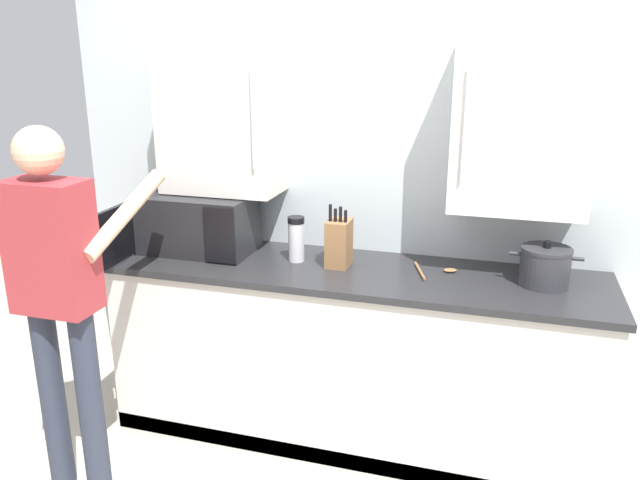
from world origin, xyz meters
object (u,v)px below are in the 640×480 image
stock_pot (545,266)px  person_figure (58,285)px  microwave_oven (191,223)px  thermos_flask (296,239)px  wooden_spoon (435,270)px  knife_block (339,243)px

stock_pot → person_figure: size_ratio=0.19×
microwave_oven → thermos_flask: 0.59m
stock_pot → person_figure: person_figure is taller
thermos_flask → microwave_oven: bearing=-179.3°
wooden_spoon → thermos_flask: (-0.70, -0.03, 0.11)m
wooden_spoon → thermos_flask: bearing=-177.6°
wooden_spoon → knife_block: 0.49m
knife_block → stock_pot: (0.97, 0.01, -0.03)m
stock_pot → person_figure: (-1.99, -0.82, -0.01)m
thermos_flask → knife_block: knife_block is taller
wooden_spoon → person_figure: 1.72m
thermos_flask → stock_pot: (1.20, 0.00, -0.03)m
knife_block → person_figure: bearing=-141.5°
wooden_spoon → thermos_flask: 0.71m
microwave_oven → stock_pot: 1.79m
stock_pot → thermos_flask: bearing=-180.0°
person_figure → thermos_flask: bearing=45.9°
thermos_flask → stock_pot: bearing=0.0°
thermos_flask → person_figure: (-0.79, -0.82, -0.04)m
knife_block → stock_pot: knife_block is taller
wooden_spoon → microwave_oven: bearing=-178.4°
wooden_spoon → person_figure: person_figure is taller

